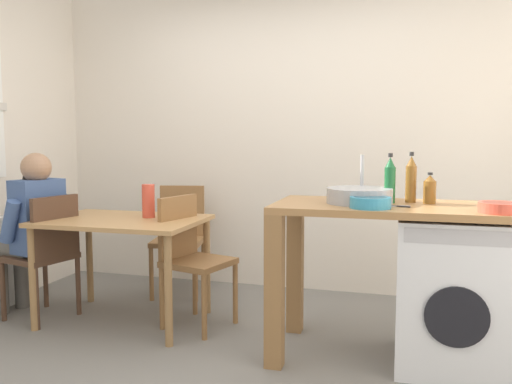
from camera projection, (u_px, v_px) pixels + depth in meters
The scene contains 18 objects.
ground_plane at pixel (224, 369), 2.93m from camera, with size 5.46×5.46×0.00m, color slate.
wall_back at pixel (290, 133), 4.47m from camera, with size 4.60×0.10×2.70m, color silver.
dining_table at pixel (123, 232), 3.64m from camera, with size 1.10×0.76×0.74m.
chair_person_seat at pixel (47, 250), 3.69m from camera, with size 0.48×0.48×0.90m.
chair_opposite at pixel (190, 253), 3.59m from camera, with size 0.49×0.49×0.90m.
chair_spare_by_wall at pixel (180, 233), 4.37m from camera, with size 0.47×0.47×0.90m.
seated_person at pixel (31, 226), 3.76m from camera, with size 0.54×0.54×1.20m.
kitchen_counter at pixel (368, 231), 3.03m from camera, with size 1.50×0.68×0.92m.
washing_machine at pixel (452, 292), 2.93m from camera, with size 0.60×0.61×0.86m.
sink_basin at pixel (359, 196), 3.02m from camera, with size 0.38×0.38×0.09m, color #9EA0A5.
tap at pixel (362, 177), 3.19m from camera, with size 0.02×0.02×0.28m, color #B2B2B7.
bottle_tall_green at pixel (390, 181), 3.03m from camera, with size 0.06×0.06×0.29m.
bottle_squat_brown at pixel (411, 180), 3.07m from camera, with size 0.06×0.06×0.30m.
bottle_clear_small at pixel (430, 190), 3.01m from camera, with size 0.07×0.07×0.18m.
mixing_bowl at pixel (370, 202), 2.81m from camera, with size 0.22×0.22×0.06m.
colander at pixel (499, 207), 2.62m from camera, with size 0.20×0.20×0.06m.
vase at pixel (148, 201), 3.68m from camera, with size 0.09×0.09×0.24m, color #D84C38.
scissors at pixel (397, 206), 2.87m from camera, with size 0.15×0.06×0.01m.
Camera 1 is at (0.94, -2.66, 1.29)m, focal length 36.38 mm.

